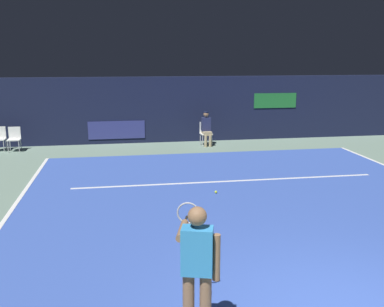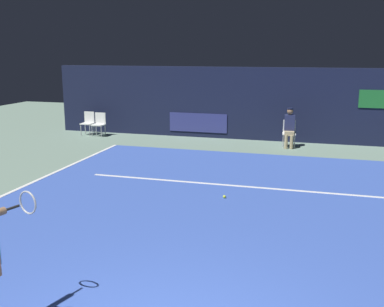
# 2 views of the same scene
# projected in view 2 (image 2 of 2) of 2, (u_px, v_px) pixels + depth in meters

# --- Properties ---
(ground_plane) EXTENTS (33.66, 33.66, 0.00)m
(ground_plane) POSITION_uv_depth(u_px,v_px,m) (242.00, 216.00, 8.95)
(ground_plane) COLOR slate
(court_surface) EXTENTS (10.78, 11.24, 0.01)m
(court_surface) POSITION_uv_depth(u_px,v_px,m) (242.00, 216.00, 8.95)
(court_surface) COLOR #3856B2
(court_surface) RESTS_ON ground
(line_sideline_right) EXTENTS (0.10, 11.24, 0.01)m
(line_sideline_right) POSITION_uv_depth(u_px,v_px,m) (9.00, 193.00, 10.37)
(line_sideline_right) COLOR white
(line_sideline_right) RESTS_ON court_surface
(line_service) EXTENTS (8.41, 0.10, 0.01)m
(line_service) POSITION_uv_depth(u_px,v_px,m) (256.00, 187.00, 10.79)
(line_service) COLOR white
(line_service) RESTS_ON court_surface
(back_wall) EXTENTS (17.27, 0.33, 2.60)m
(back_wall) POSITION_uv_depth(u_px,v_px,m) (281.00, 105.00, 16.20)
(back_wall) COLOR #141933
(back_wall) RESTS_ON ground
(line_judge_on_chair) EXTENTS (0.47, 0.55, 1.32)m
(line_judge_on_chair) POSITION_uv_depth(u_px,v_px,m) (289.00, 127.00, 15.19)
(line_judge_on_chair) COLOR white
(line_judge_on_chair) RESTS_ON ground
(courtside_chair_near) EXTENTS (0.45, 0.43, 0.88)m
(courtside_chair_near) POSITION_uv_depth(u_px,v_px,m) (99.00, 123.00, 17.27)
(courtside_chair_near) COLOR white
(courtside_chair_near) RESTS_ON ground
(courtside_chair_far) EXTENTS (0.44, 0.42, 0.88)m
(courtside_chair_far) POSITION_uv_depth(u_px,v_px,m) (88.00, 122.00, 17.56)
(courtside_chair_far) COLOR white
(courtside_chair_far) RESTS_ON ground
(tennis_ball) EXTENTS (0.07, 0.07, 0.07)m
(tennis_ball) POSITION_uv_depth(u_px,v_px,m) (224.00, 197.00, 10.01)
(tennis_ball) COLOR #CCE033
(tennis_ball) RESTS_ON court_surface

